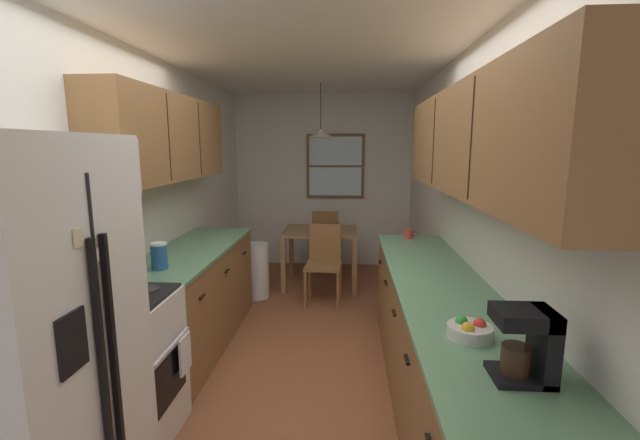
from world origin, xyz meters
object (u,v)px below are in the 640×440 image
object	(u,v)px
dining_chair_far	(325,238)
coffee_maker	(530,343)
dining_chair_near	(324,260)
microwave_over_range	(80,170)
dining_table	(321,239)
trash_bin	(257,271)
table_serving_bowl	(325,228)
refrigerator	(22,362)
stove_range	(118,369)
mug_by_coffeemaker	(409,234)
fruit_bowl	(470,330)
storage_canister	(159,256)

from	to	relation	value
dining_chair_far	coffee_maker	bearing A→B (deg)	-76.61
dining_chair_near	dining_chair_far	distance (m)	1.19
microwave_over_range	dining_table	xyz separation A→B (m)	(1.14, 3.02, -1.05)
trash_bin	coffee_maker	xyz separation A→B (m)	(1.78, -3.21, 0.72)
dining_chair_near	table_serving_bowl	size ratio (longest dim) A/B	4.65
dining_chair_near	coffee_maker	world-z (taller)	coffee_maker
dining_chair_far	trash_bin	bearing A→B (deg)	-124.42
refrigerator	dining_chair_far	bearing A→B (deg)	77.05
coffee_maker	table_serving_bowl	xyz separation A→B (m)	(-0.99, 3.71, -0.29)
dining_table	trash_bin	world-z (taller)	dining_table
dining_chair_near	microwave_over_range	bearing A→B (deg)	-116.60
microwave_over_range	coffee_maker	size ratio (longest dim) A/B	2.20
stove_range	mug_by_coffeemaker	world-z (taller)	stove_range
trash_bin	fruit_bowl	size ratio (longest dim) A/B	3.15
refrigerator	table_serving_bowl	size ratio (longest dim) A/B	9.50
stove_range	table_serving_bowl	bearing A→B (deg)	70.24
storage_canister	trash_bin	bearing A→B (deg)	80.90
microwave_over_range	mug_by_coffeemaker	size ratio (longest dim) A/B	4.95
refrigerator	dining_table	distance (m)	3.89
microwave_over_range	coffee_maker	world-z (taller)	microwave_over_range
refrigerator	microwave_over_range	xyz separation A→B (m)	(-0.16, 0.73, 0.74)
dining_table	coffee_maker	distance (m)	3.88
fruit_bowl	dining_table	bearing A→B (deg)	105.35
coffee_maker	dining_chair_far	bearing A→B (deg)	103.39
refrigerator	storage_canister	bearing A→B (deg)	92.08
coffee_maker	dining_table	bearing A→B (deg)	105.73
dining_chair_near	dining_chair_far	xyz separation A→B (m)	(-0.06, 1.19, 0.00)
dining_chair_far	refrigerator	bearing A→B (deg)	-102.95
refrigerator	fruit_bowl	size ratio (longest dim) A/B	8.82
microwave_over_range	trash_bin	xyz separation A→B (m)	(0.41, 2.52, -1.33)
storage_canister	mug_by_coffeemaker	xyz separation A→B (m)	(1.97, 1.18, -0.05)
refrigerator	storage_canister	distance (m)	1.39
dining_chair_far	table_serving_bowl	xyz separation A→B (m)	(0.04, -0.60, 0.26)
microwave_over_range	mug_by_coffeemaker	bearing A→B (deg)	41.27
microwave_over_range	fruit_bowl	bearing A→B (deg)	-9.40
trash_bin	table_serving_bowl	xyz separation A→B (m)	(0.79, 0.49, 0.43)
microwave_over_range	storage_canister	world-z (taller)	microwave_over_range
dining_chair_far	trash_bin	distance (m)	1.34
mug_by_coffeemaker	fruit_bowl	world-z (taller)	fruit_bowl
fruit_bowl	microwave_over_range	bearing A→B (deg)	170.60
refrigerator	trash_bin	xyz separation A→B (m)	(0.25, 3.26, -0.59)
microwave_over_range	dining_table	size ratio (longest dim) A/B	0.67
dining_chair_near	mug_by_coffeemaker	distance (m)	1.14
dining_table	dining_chair_far	xyz separation A→B (m)	(0.02, 0.60, -0.12)
fruit_bowl	table_serving_bowl	xyz separation A→B (m)	(-0.86, 3.36, -0.18)
storage_canister	dining_chair_near	bearing A→B (deg)	58.07
dining_table	dining_chair_far	bearing A→B (deg)	88.08
trash_bin	mug_by_coffeemaker	size ratio (longest dim) A/B	5.22
dining_chair_far	table_serving_bowl	world-z (taller)	dining_chair_far
dining_chair_near	stove_range	bearing A→B (deg)	-114.42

